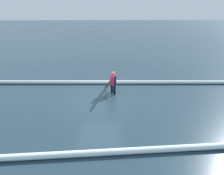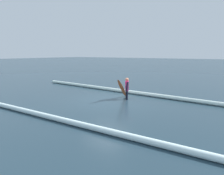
# 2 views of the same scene
# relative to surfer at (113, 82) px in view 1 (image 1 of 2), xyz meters

# --- Properties ---
(ground_plane) EXTENTS (190.48, 190.48, 0.00)m
(ground_plane) POSITION_rel_surfer_xyz_m (0.83, 0.98, -0.76)
(ground_plane) COLOR #223743
(surfer) EXTENTS (0.35, 0.59, 1.38)m
(surfer) POSITION_rel_surfer_xyz_m (0.00, 0.00, 0.00)
(surfer) COLOR black
(surfer) RESTS_ON ground_plane
(surfboard) EXTENTS (0.72, 1.83, 1.41)m
(surfboard) POSITION_rel_surfer_xyz_m (0.26, 0.16, -0.07)
(surfboard) COLOR #E55926
(surfboard) RESTS_ON ground_plane
(wave_crest_foreground) EXTENTS (18.70, 0.90, 0.25)m
(wave_crest_foreground) POSITION_rel_surfer_xyz_m (0.21, -1.65, -0.64)
(wave_crest_foreground) COLOR white
(wave_crest_foreground) RESTS_ON ground_plane
(wave_crest_midground) EXTENTS (21.34, 1.24, 0.23)m
(wave_crest_midground) POSITION_rel_surfer_xyz_m (3.20, 5.39, -0.64)
(wave_crest_midground) COLOR white
(wave_crest_midground) RESTS_ON ground_plane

